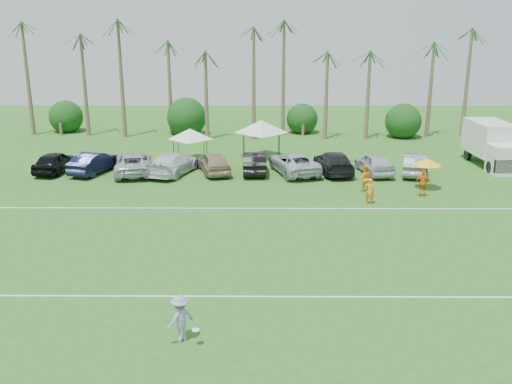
{
  "coord_description": "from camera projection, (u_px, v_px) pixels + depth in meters",
  "views": [
    {
      "loc": [
        1.57,
        -20.0,
        11.24
      ],
      "look_at": [
        1.34,
        12.24,
        1.6
      ],
      "focal_mm": 40.0,
      "sensor_mm": 36.0,
      "label": 1
    }
  ],
  "objects": [
    {
      "name": "parked_car_7",
      "position": [
        334.0,
        162.0,
        44.08
      ],
      "size": [
        2.93,
        5.9,
        1.65
      ],
      "primitive_type": "imported",
      "rotation": [
        0.0,
        0.0,
        3.25
      ],
      "color": "black",
      "rests_on": "ground"
    },
    {
      "name": "palm_tree_5",
      "position": [
        244.0,
        52.0,
        56.41
      ],
      "size": [
        2.4,
        2.4,
        9.9
      ],
      "color": "brown",
      "rests_on": "ground"
    },
    {
      "name": "palm_tree_6",
      "position": [
        285.0,
        43.0,
        56.13
      ],
      "size": [
        2.4,
        2.4,
        10.9
      ],
      "color": "brown",
      "rests_on": "ground"
    },
    {
      "name": "parked_car_1",
      "position": [
        94.0,
        162.0,
        44.03
      ],
      "size": [
        3.14,
        5.29,
        1.65
      ],
      "primitive_type": "imported",
      "rotation": [
        0.0,
        0.0,
        2.84
      ],
      "color": "#111433",
      "rests_on": "ground"
    },
    {
      "name": "sideline_player_a",
      "position": [
        370.0,
        191.0,
        36.47
      ],
      "size": [
        0.71,
        0.57,
        1.71
      ],
      "primitive_type": "imported",
      "rotation": [
        0.0,
        0.0,
        2.85
      ],
      "color": "orange",
      "rests_on": "ground"
    },
    {
      "name": "parked_car_9",
      "position": [
        415.0,
        164.0,
        43.63
      ],
      "size": [
        2.95,
        5.28,
        1.65
      ],
      "primitive_type": "imported",
      "rotation": [
        0.0,
        0.0,
        2.89
      ],
      "color": "slate",
      "rests_on": "ground"
    },
    {
      "name": "box_truck",
      "position": [
        493.0,
        143.0,
        45.87
      ],
      "size": [
        2.87,
        6.85,
        3.47
      ],
      "rotation": [
        0.0,
        0.0,
        0.05
      ],
      "color": "silver",
      "rests_on": "ground"
    },
    {
      "name": "field_lines",
      "position": [
        230.0,
        244.0,
        30.05
      ],
      "size": [
        80.0,
        12.1,
        0.01
      ],
      "color": "white",
      "rests_on": "ground"
    },
    {
      "name": "bush_tree_3",
      "position": [
        399.0,
        117.0,
        59.13
      ],
      "size": [
        4.0,
        4.0,
        4.0
      ],
      "color": "brown",
      "rests_on": "ground"
    },
    {
      "name": "parked_car_2",
      "position": [
        133.0,
        163.0,
        43.82
      ],
      "size": [
        3.8,
        6.34,
        1.65
      ],
      "primitive_type": "imported",
      "rotation": [
        0.0,
        0.0,
        3.33
      ],
      "color": "#ABAFB5",
      "rests_on": "ground"
    },
    {
      "name": "palm_tree_8",
      "position": [
        375.0,
        61.0,
        56.57
      ],
      "size": [
        2.4,
        2.4,
        8.9
      ],
      "color": "brown",
      "rests_on": "ground"
    },
    {
      "name": "frisbee_player",
      "position": [
        180.0,
        318.0,
        20.68
      ],
      "size": [
        1.38,
        1.3,
        1.82
      ],
      "rotation": [
        0.0,
        0.0,
        3.91
      ],
      "color": "#9288C0",
      "rests_on": "ground"
    },
    {
      "name": "palm_tree_9",
      "position": [
        426.0,
        52.0,
        56.28
      ],
      "size": [
        2.4,
        2.4,
        9.9
      ],
      "color": "brown",
      "rests_on": "ground"
    },
    {
      "name": "parked_car_0",
      "position": [
        55.0,
        162.0,
        44.2
      ],
      "size": [
        2.48,
        5.02,
        1.65
      ],
      "primitive_type": "imported",
      "rotation": [
        0.0,
        0.0,
        3.03
      ],
      "color": "black",
      "rests_on": "ground"
    },
    {
      "name": "bush_tree_2",
      "position": [
        303.0,
        117.0,
        59.2
      ],
      "size": [
        4.0,
        4.0,
        4.0
      ],
      "color": "brown",
      "rests_on": "ground"
    },
    {
      "name": "ground",
      "position": [
        220.0,
        320.0,
        22.39
      ],
      "size": [
        120.0,
        120.0,
        0.0
      ],
      "primitive_type": "plane",
      "color": "#275B1B",
      "rests_on": "ground"
    },
    {
      "name": "palm_tree_4",
      "position": [
        204.0,
        61.0,
        56.68
      ],
      "size": [
        2.4,
        2.4,
        8.9
      ],
      "color": "brown",
      "rests_on": "ground"
    },
    {
      "name": "parked_car_8",
      "position": [
        374.0,
        163.0,
        43.76
      ],
      "size": [
        2.62,
        5.06,
        1.65
      ],
      "primitive_type": "imported",
      "rotation": [
        0.0,
        0.0,
        3.29
      ],
      "color": "silver",
      "rests_on": "ground"
    },
    {
      "name": "palm_tree_1",
      "position": [
        73.0,
        52.0,
        56.52
      ],
      "size": [
        2.4,
        2.4,
        9.9
      ],
      "color": "brown",
      "rests_on": "ground"
    },
    {
      "name": "palm_tree_10",
      "position": [
        478.0,
        43.0,
        56.0
      ],
      "size": [
        2.4,
        2.4,
        10.9
      ],
      "color": "brown",
      "rests_on": "ground"
    },
    {
      "name": "canopy_tent_right",
      "position": [
        261.0,
        120.0,
        48.4
      ],
      "size": [
        4.65,
        4.65,
        3.77
      ],
      "color": "black",
      "rests_on": "ground"
    },
    {
      "name": "market_umbrella",
      "position": [
        427.0,
        162.0,
        39.34
      ],
      "size": [
        1.97,
        1.97,
        2.19
      ],
      "color": "black",
      "rests_on": "ground"
    },
    {
      "name": "sideline_player_c",
      "position": [
        423.0,
        183.0,
        38.0
      ],
      "size": [
        1.14,
        0.65,
        1.83
      ],
      "primitive_type": "imported",
      "rotation": [
        0.0,
        0.0,
        2.94
      ],
      "color": "orange",
      "rests_on": "ground"
    },
    {
      "name": "parked_car_5",
      "position": [
        254.0,
        162.0,
        44.12
      ],
      "size": [
        1.95,
        5.07,
        1.65
      ],
      "primitive_type": "imported",
      "rotation": [
        0.0,
        0.0,
        3.18
      ],
      "color": "black",
      "rests_on": "ground"
    },
    {
      "name": "bush_tree_0",
      "position": [
        63.0,
        116.0,
        59.37
      ],
      "size": [
        4.0,
        4.0,
        4.0
      ],
      "color": "brown",
      "rests_on": "ground"
    },
    {
      "name": "sideline_player_b",
      "position": [
        365.0,
        178.0,
        39.21
      ],
      "size": [
        0.9,
        0.71,
        1.85
      ],
      "primitive_type": "imported",
      "rotation": [
        0.0,
        0.0,
        3.15
      ],
      "color": "orange",
      "rests_on": "ground"
    },
    {
      "name": "bush_tree_1",
      "position": [
        187.0,
        116.0,
        59.28
      ],
      "size": [
        4.0,
        4.0,
        4.0
      ],
      "color": "brown",
      "rests_on": "ground"
    },
    {
      "name": "palm_tree_0",
      "position": [
        24.0,
        61.0,
        56.8
      ],
      "size": [
        2.4,
        2.4,
        8.9
      ],
      "color": "brown",
      "rests_on": "ground"
    },
    {
      "name": "palm_tree_7",
      "position": [
        326.0,
        34.0,
        55.86
      ],
      "size": [
        2.4,
        2.4,
        11.9
      ],
      "color": "brown",
      "rests_on": "ground"
    },
    {
      "name": "canopy_tent_left",
      "position": [
        190.0,
        129.0,
        47.55
      ],
      "size": [
        3.88,
        3.88,
        3.14
      ],
      "color": "black",
      "rests_on": "ground"
    },
    {
      "name": "parked_car_4",
      "position": [
        214.0,
        163.0,
        43.92
      ],
      "size": [
        3.21,
        5.18,
        1.65
      ],
      "primitive_type": "imported",
      "rotation": [
        0.0,
        0.0,
        3.42
      ],
      "color": "gray",
      "rests_on": "ground"
    },
    {
      "name": "parked_car_6",
      "position": [
        294.0,
        163.0,
        43.88
      ],
      "size": [
        4.25,
        6.45,
        1.65
      ],
      "primitive_type": "imported",
      "rotation": [
        0.0,
        0.0,
        3.42
      ],
      "color": "#B3BAC4",
      "rests_on": "ground"
    },
    {
      "name": "palm_tree_2",
      "position": [
        123.0,
        43.0,
        56.24
      ],
      "size": [
        2.4,
        2.4,
        10.9
      ],
      "color": "brown",
      "rests_on": "ground"
    },
    {
      "name": "palm_tree_3",
      "position": [
        163.0,
        34.0,
        55.97
      ],
      "size": [
        2.4,
        2.4,
        11.9
      ],
      "color": "brown",
      "rests_on": "ground"
    },
    {
      "name": "parked_car_3",
      "position": [
        173.0,
        164.0,
        43.68
      ],
      "size": [
        3.94,
        6.11,
        1.65
      ],
      "primitive_type": "imported",
      "rotation": [
        0.0,
        0.0,
        2.83
      ],
      "color": "silver",
      "rests_on": "ground"
    }
  ]
}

